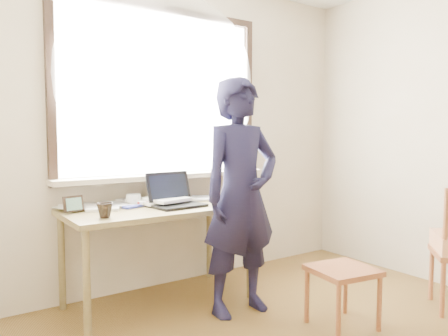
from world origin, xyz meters
TOP-DOWN VIEW (x-y plane):
  - room_shell at (-0.02, 0.20)m, footprint 3.52×4.02m
  - desk at (-0.41, 1.63)m, footprint 1.37×0.68m
  - laptop at (-0.30, 1.60)m, footprint 0.39×0.33m
  - mug_white at (-0.54, 1.79)m, footprint 0.16×0.16m
  - mug_dark at (-0.89, 1.45)m, footprint 0.15×0.15m
  - mouse at (0.06, 1.53)m, footprint 0.08×0.06m
  - desk_clutter at (-0.61, 1.83)m, footprint 0.76×0.52m
  - book_a at (-0.74, 1.83)m, footprint 0.21×0.27m
  - book_b at (-0.02, 1.84)m, footprint 0.28×0.29m
  - picture_frame at (-1.01, 1.73)m, footprint 0.14×0.04m
  - work_chair at (0.40, 0.57)m, footprint 0.44×0.43m
  - person at (-0.00, 1.16)m, footprint 0.62×0.42m

SIDE VIEW (x-z plane):
  - work_chair at x=0.40m, z-range 0.14..0.53m
  - desk at x=-0.41m, z-range 0.29..1.02m
  - book_b at x=-0.02m, z-range 0.73..0.75m
  - book_a at x=-0.74m, z-range 0.73..0.76m
  - mouse at x=0.06m, z-range 0.73..0.76m
  - desk_clutter at x=-0.61m, z-range 0.73..0.78m
  - mug_white at x=-0.54m, z-range 0.73..0.82m
  - mug_dark at x=-0.89m, z-range 0.73..0.83m
  - picture_frame at x=-1.01m, z-range 0.73..0.84m
  - laptop at x=-0.30m, z-range 0.67..0.92m
  - person at x=0.00m, z-range 0.00..1.67m
  - room_shell at x=-0.02m, z-range 0.33..2.94m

